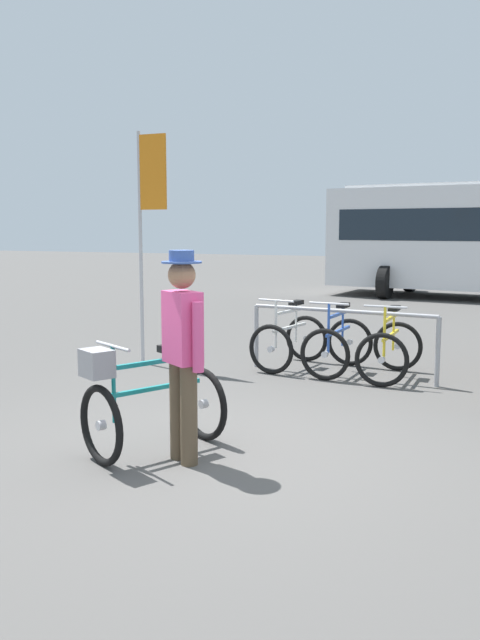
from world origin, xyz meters
The scene contains 8 objects.
ground_plane centered at (0.00, 0.00, 0.00)m, with size 80.00×80.00×0.00m, color #514F4C.
bike_rack_rail centered at (0.15, 3.24, 0.64)m, with size 2.50×0.27×0.88m.
racked_bike_white centered at (-0.63, 3.49, 0.37)m, with size 0.82×1.17×0.97m.
racked_bike_blue centered at (0.06, 3.43, 0.37)m, with size 0.72×1.13×0.97m.
racked_bike_yellow centered at (0.76, 3.37, 0.37)m, with size 0.67×1.12×0.98m.
featured_bicycle centered at (-0.57, -0.33, 0.45)m, with size 1.08×1.26×0.97m.
person_with_featured_bike centered at (-0.19, -0.36, 0.95)m, with size 0.46×0.36×1.72m.
banner_flag centered at (-2.49, 2.90, 2.23)m, with size 0.45×0.05×3.20m.
Camera 1 is at (2.32, -4.96, 1.89)m, focal length 37.09 mm.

